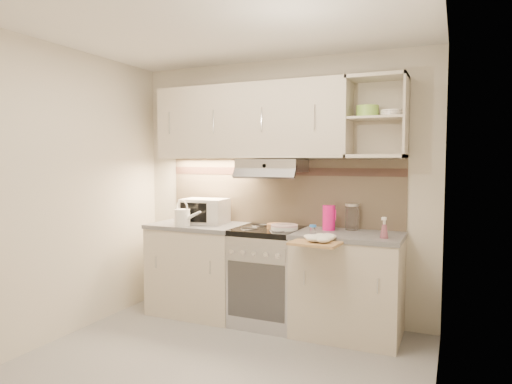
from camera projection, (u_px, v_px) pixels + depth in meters
ground at (210, 372)px, 3.30m from camera, size 3.00×3.00×0.00m
room_shell at (233, 148)px, 3.52m from camera, size 3.04×2.84×2.52m
base_cabinet_left at (199, 270)px, 4.57m from camera, size 0.90×0.60×0.86m
worktop_left at (199, 226)px, 4.54m from camera, size 0.92×0.62×0.04m
base_cabinet_right at (348, 287)px, 3.97m from camera, size 0.90×0.60×0.86m
worktop_right at (349, 236)px, 3.94m from camera, size 0.92×0.62×0.04m
electric_range at (268, 276)px, 4.27m from camera, size 0.60×0.60×0.90m
microwave at (205, 211)px, 4.57m from camera, size 0.46×0.36×0.24m
watering_can at (183, 217)px, 4.36m from camera, size 0.29×0.15×0.25m
plate_stack at (284, 227)px, 4.14m from camera, size 0.25×0.25×0.05m
bread_loaf at (277, 226)px, 4.20m from camera, size 0.18×0.18×0.05m
pink_pitcher at (329, 218)px, 4.11m from camera, size 0.12×0.11×0.22m
glass_jar at (352, 217)px, 4.11m from camera, size 0.13×0.13×0.24m
spice_jar at (313, 230)px, 3.85m from camera, size 0.06×0.06×0.08m
spray_bottle at (384, 229)px, 3.68m from camera, size 0.07×0.07×0.18m
cutting_board at (317, 243)px, 3.65m from camera, size 0.41×0.37×0.02m
dish_towel at (317, 236)px, 3.66m from camera, size 0.32×0.28×0.08m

